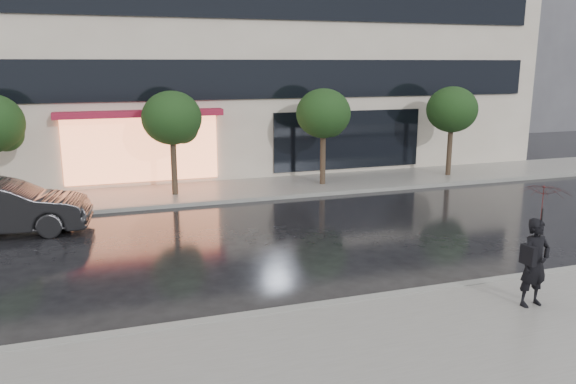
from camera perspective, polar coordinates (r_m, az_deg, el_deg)
name	(u,v)px	position (r m, az deg, el deg)	size (l,w,h in m)	color
ground	(363,284)	(13.23, 7.61, -9.21)	(120.00, 120.00, 0.00)	black
sidewalk_near	(443,347)	(10.66, 15.51, -14.97)	(60.00, 4.50, 0.12)	slate
sidewalk_far	(250,189)	(22.46, -3.84, 0.33)	(60.00, 3.50, 0.12)	slate
curb_near	(383,298)	(12.38, 9.67, -10.53)	(60.00, 0.25, 0.14)	gray
curb_far	(262,198)	(20.81, -2.63, -0.65)	(60.00, 0.25, 0.14)	gray
bg_building_right	(506,24)	(50.18, 21.31, 15.61)	(12.00, 12.00, 16.00)	#4C4C54
tree_mid_west	(173,120)	(21.25, -11.56, 7.20)	(2.20, 2.20, 3.99)	#33261C
tree_mid_east	(325,115)	(22.76, 3.73, 7.80)	(2.20, 2.20, 3.99)	#33261C
tree_far_east	(453,111)	(25.62, 16.39, 7.88)	(2.20, 2.20, 3.99)	#33261C
parked_car	(3,208)	(18.57, -27.01, -1.42)	(1.70, 4.88, 1.61)	black
pedestrian_with_umbrella	(540,229)	(12.27, 24.21, -3.44)	(1.04, 1.06, 2.53)	black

